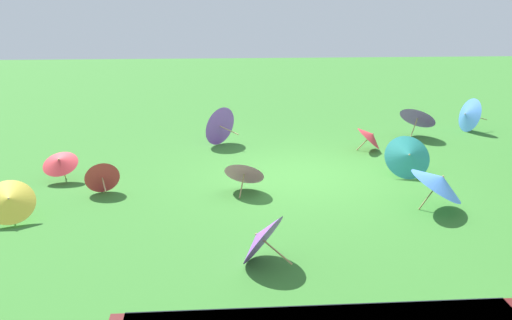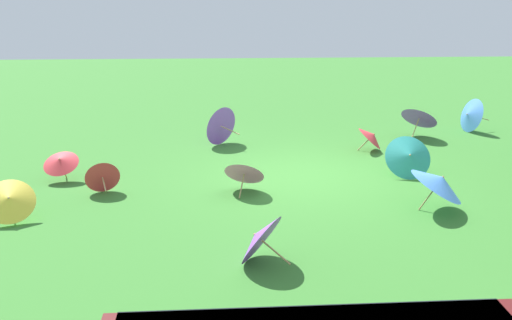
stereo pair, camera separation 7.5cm
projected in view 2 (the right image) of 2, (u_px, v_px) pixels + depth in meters
The scene contains 12 objects.
ground at pixel (304, 176), 11.63m from camera, with size 40.00×40.00×0.00m, color #387A2D.
parasol_teal_0 at pixel (409, 156), 11.46m from camera, with size 0.90×0.88×0.83m.
parasol_yellow_0 at pixel (9, 200), 9.22m from camera, with size 0.95×0.87×0.70m.
parasol_blue_0 at pixel (469, 115), 15.04m from camera, with size 0.85×0.93×0.88m.
parasol_purple_0 at pixel (420, 116), 14.44m from camera, with size 1.19×1.18×0.90m.
parasol_purple_1 at pixel (258, 237), 7.84m from camera, with size 0.88×0.99×0.76m.
parasol_red_0 at pixel (60, 161), 11.18m from camera, with size 0.75×0.73×0.62m.
parasol_purple_2 at pixel (219, 125), 13.81m from camera, with size 0.92×0.92×0.94m.
parasol_red_1 at pixel (372, 136), 13.29m from camera, with size 0.69×0.75×0.62m.
parasol_red_2 at pixel (102, 176), 10.61m from camera, with size 0.69×0.68×0.63m.
parasol_pink_0 at pixel (245, 170), 10.63m from camera, with size 0.88×0.81×0.71m.
parasol_blue_6 at pixel (440, 182), 9.66m from camera, with size 1.09×1.11×0.84m.
Camera 2 is at (1.55, 10.99, 3.59)m, focal length 41.30 mm.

